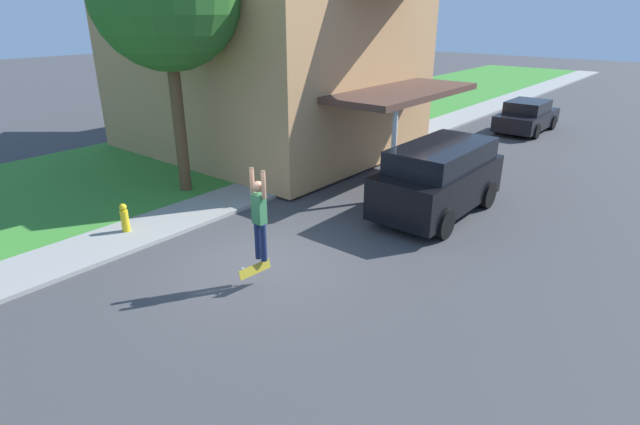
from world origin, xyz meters
TOP-DOWN VIEW (x-y plane):
  - ground_plane at (0.00, 0.00)m, footprint 120.00×120.00m
  - lawn at (-8.00, 6.00)m, footprint 10.00×80.00m
  - sidewalk at (-3.60, 6.00)m, footprint 1.80×80.00m
  - house at (-7.31, 7.60)m, footprint 13.33×9.37m
  - suv_parked at (1.69, 5.35)m, footprint 2.09×4.46m
  - car_down_street at (0.12, 17.47)m, footprint 1.95×4.12m
  - skateboarder at (0.68, -0.56)m, footprint 0.41×0.23m
  - skateboard at (0.69, -0.77)m, footprint 0.20×0.77m
  - fire_hydrant at (-3.79, -1.05)m, footprint 0.20×0.20m

SIDE VIEW (x-z plane):
  - ground_plane at x=0.00m, z-range 0.00..0.00m
  - lawn at x=-8.00m, z-range 0.00..0.08m
  - sidewalk at x=-3.60m, z-range 0.00..0.10m
  - skateboard at x=0.69m, z-range 0.29..0.54m
  - fire_hydrant at x=-3.79m, z-range 0.09..0.84m
  - car_down_street at x=0.12m, z-range -0.02..1.44m
  - suv_parked at x=1.69m, z-range 0.05..2.06m
  - skateboarder at x=0.68m, z-range 0.59..2.55m
  - house at x=-7.31m, z-range 0.22..8.80m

